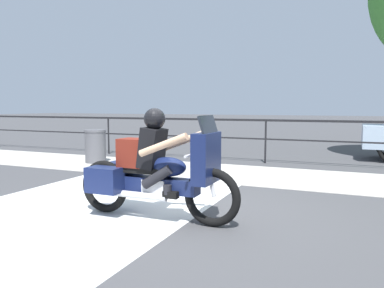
{
  "coord_description": "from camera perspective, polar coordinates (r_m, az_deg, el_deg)",
  "views": [
    {
      "loc": [
        2.14,
        -4.75,
        1.54
      ],
      "look_at": [
        0.13,
        -0.06,
        1.02
      ],
      "focal_mm": 35.0,
      "sensor_mm": 36.0,
      "label": 1
    }
  ],
  "objects": [
    {
      "name": "motorcycle",
      "position": [
        5.1,
        -5.81,
        -3.95
      ],
      "size": [
        2.42,
        0.76,
        1.51
      ],
      "rotation": [
        0.0,
        0.0,
        0.03
      ],
      "color": "black",
      "rests_on": "ground"
    },
    {
      "name": "crosswalk_band",
      "position": [
        6.07,
        -15.62,
        -9.06
      ],
      "size": [
        3.52,
        6.0,
        0.01
      ],
      "primitive_type": "cube",
      "color": "silver",
      "rests_on": "ground"
    },
    {
      "name": "fence_railing",
      "position": [
        10.24,
        11.18,
        2.32
      ],
      "size": [
        36.0,
        0.05,
        1.19
      ],
      "color": "black",
      "rests_on": "ground"
    },
    {
      "name": "ground_plane",
      "position": [
        5.44,
        -0.97,
        -10.66
      ],
      "size": [
        120.0,
        120.0,
        0.0
      ],
      "primitive_type": "plane",
      "color": "#424244"
    },
    {
      "name": "trash_bin",
      "position": [
        10.51,
        -14.5,
        -0.32
      ],
      "size": [
        0.58,
        0.58,
        0.9
      ],
      "color": "#515156",
      "rests_on": "ground"
    },
    {
      "name": "sidewalk_band",
      "position": [
        8.57,
        8.45,
        -4.59
      ],
      "size": [
        44.0,
        2.4,
        0.01
      ],
      "primitive_type": "cube",
      "color": "#B7B2A8",
      "rests_on": "ground"
    }
  ]
}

